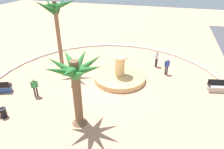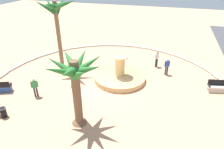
# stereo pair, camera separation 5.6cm
# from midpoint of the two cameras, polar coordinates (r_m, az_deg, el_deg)

# --- Properties ---
(ground_plane) EXTENTS (80.00, 80.00, 0.00)m
(ground_plane) POSITION_cam_midpoint_polar(r_m,az_deg,el_deg) (17.02, -0.91, -3.55)
(ground_plane) COLOR tan
(plaza_curb) EXTENTS (20.19, 20.19, 0.20)m
(plaza_curb) POSITION_cam_midpoint_polar(r_m,az_deg,el_deg) (16.97, -0.91, -3.26)
(plaza_curb) COLOR silver
(plaza_curb) RESTS_ON ground
(fountain) EXTENTS (4.53, 4.53, 2.35)m
(fountain) POSITION_cam_midpoint_polar(r_m,az_deg,el_deg) (17.92, 2.30, -0.60)
(fountain) COLOR tan
(fountain) RESTS_ON ground
(palm_tree_near_fountain) EXTENTS (3.47, 3.36, 6.75)m
(palm_tree_near_fountain) POSITION_cam_midpoint_polar(r_m,az_deg,el_deg) (18.37, -15.35, 15.63)
(palm_tree_near_fountain) COLOR brown
(palm_tree_near_fountain) RESTS_ON ground
(palm_tree_by_curb) EXTENTS (3.68, 3.59, 4.67)m
(palm_tree_by_curb) POSITION_cam_midpoint_polar(r_m,az_deg,el_deg) (11.69, -10.22, -0.71)
(palm_tree_by_curb) COLOR brown
(palm_tree_by_curb) RESTS_ON ground
(bench_east) EXTENTS (0.83, 1.67, 1.00)m
(bench_east) POSITION_cam_midpoint_polar(r_m,az_deg,el_deg) (18.35, 27.81, -3.39)
(bench_east) COLOR beige
(bench_east) RESTS_ON ground
(bench_west) EXTENTS (1.05, 1.67, 1.00)m
(bench_west) POSITION_cam_midpoint_polar(r_m,az_deg,el_deg) (18.49, -28.75, -3.39)
(bench_west) COLOR #335BA8
(bench_west) RESTS_ON ground
(trash_bin) EXTENTS (0.46, 0.46, 0.73)m
(trash_bin) POSITION_cam_midpoint_polar(r_m,az_deg,el_deg) (15.49, -28.30, -9.35)
(trash_bin) COLOR black
(trash_bin) RESTS_ON ground
(person_cyclist_helmet) EXTENTS (0.37, 0.43, 1.61)m
(person_cyclist_helmet) POSITION_cam_midpoint_polar(r_m,az_deg,el_deg) (16.45, -20.91, -3.19)
(person_cyclist_helmet) COLOR #33333D
(person_cyclist_helmet) RESTS_ON ground
(person_cyclist_photo) EXTENTS (0.44, 0.37, 1.68)m
(person_cyclist_photo) POSITION_cam_midpoint_polar(r_m,az_deg,el_deg) (20.55, 12.66, 4.55)
(person_cyclist_photo) COLOR #33333D
(person_cyclist_photo) RESTS_ON ground
(person_pedestrian_stroll) EXTENTS (0.34, 0.47, 1.63)m
(person_pedestrian_stroll) POSITION_cam_midpoint_polar(r_m,az_deg,el_deg) (19.23, 15.38, 2.39)
(person_pedestrian_stroll) COLOR #33333D
(person_pedestrian_stroll) RESTS_ON ground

